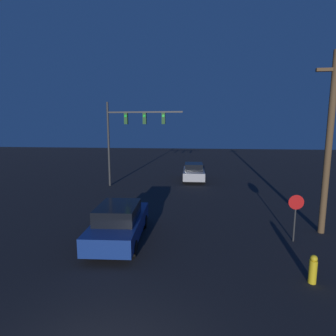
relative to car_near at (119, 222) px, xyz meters
The scene contains 6 objects.
car_near is the anchor object (origin of this frame).
car_far 14.04m from the car_near, 78.03° to the left, with size 2.07×4.85×1.64m.
traffic_signal_mast 11.61m from the car_near, 102.47° to the left, with size 6.25×0.30×6.95m.
stop_sign 7.52m from the car_near, ahead, with size 0.63×0.07×2.05m.
utility_pole 9.88m from the car_near, 11.95° to the left, with size 1.57×0.28×8.10m.
fire_hydrant 7.36m from the car_near, 19.03° to the right, with size 0.24×0.24×0.93m.
Camera 1 is at (1.85, -3.98, 4.80)m, focal length 28.00 mm.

